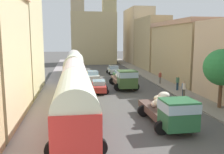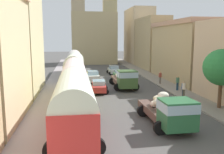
% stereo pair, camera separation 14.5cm
% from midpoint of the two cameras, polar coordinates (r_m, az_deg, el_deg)
% --- Properties ---
extents(ground_plane, '(154.00, 154.00, 0.00)m').
position_cam_midpoint_polar(ground_plane, '(36.48, -1.33, -0.81)').
color(ground_plane, '#4E4B49').
extents(sidewalk_left, '(2.50, 70.00, 0.14)m').
position_cam_midpoint_polar(sidewalk_left, '(36.28, -12.76, -0.97)').
color(sidewalk_left, '#9C9294').
rests_on(sidewalk_left, ground).
extents(sidewalk_right, '(2.50, 70.00, 0.14)m').
position_cam_midpoint_polar(sidewalk_right, '(38.05, 9.57, -0.41)').
color(sidewalk_right, gray).
rests_on(sidewalk_right, ground).
extents(building_left_2, '(5.25, 9.51, 13.78)m').
position_cam_midpoint_polar(building_left_2, '(29.59, -21.32, 9.75)').
color(building_left_2, beige).
rests_on(building_left_2, ground).
extents(building_right_2, '(4.87, 14.94, 8.50)m').
position_cam_midpoint_polar(building_right_2, '(37.48, 15.50, 5.72)').
color(building_right_2, tan).
rests_on(building_right_2, ground).
extents(building_right_3, '(4.07, 11.96, 10.05)m').
position_cam_midpoint_polar(building_right_3, '(50.85, 8.73, 7.56)').
color(building_right_3, tan).
rests_on(building_right_3, ground).
extents(building_right_4, '(4.94, 11.89, 13.07)m').
position_cam_midpoint_polar(building_right_4, '(62.69, 5.81, 9.26)').
color(building_right_4, '#C8AE88').
rests_on(building_right_4, ground).
extents(distant_church, '(10.57, 7.67, 19.01)m').
position_cam_midpoint_polar(distant_church, '(60.54, -4.36, 9.75)').
color(distant_church, tan).
rests_on(distant_church, ground).
extents(parked_bus_0, '(3.28, 8.79, 3.97)m').
position_cam_midpoint_polar(parked_bus_0, '(15.68, -8.62, -5.97)').
color(parked_bus_0, red).
rests_on(parked_bus_0, ground).
extents(parked_bus_1, '(3.23, 9.58, 3.99)m').
position_cam_midpoint_polar(parked_bus_1, '(24.49, -8.65, -0.50)').
color(parked_bus_1, gold).
rests_on(parked_bus_1, ground).
extents(parked_bus_2, '(3.44, 8.30, 4.10)m').
position_cam_midpoint_polar(parked_bus_2, '(33.39, -8.66, 2.13)').
color(parked_bus_2, beige).
rests_on(parked_bus_2, ground).
extents(parked_bus_3, '(3.40, 8.95, 3.99)m').
position_cam_midpoint_polar(parked_bus_3, '(42.35, -8.66, 3.45)').
color(parked_bus_3, yellow).
rests_on(parked_bus_3, ground).
extents(cargo_truck_0, '(3.11, 6.51, 2.30)m').
position_cam_midpoint_polar(cargo_truck_0, '(17.94, 12.72, -7.38)').
color(cargo_truck_0, '#275E38').
rests_on(cargo_truck_0, ground).
extents(cargo_truck_1, '(3.05, 6.99, 2.44)m').
position_cam_midpoint_polar(cargo_truck_1, '(30.55, 2.77, -0.35)').
color(cargo_truck_1, '#37542B').
rests_on(cargo_truck_1, ground).
extents(car_0, '(2.19, 4.00, 1.52)m').
position_cam_midpoint_polar(car_0, '(35.85, 1.79, 0.27)').
color(car_0, '#4B8F48').
rests_on(car_0, ground).
extents(car_1, '(2.25, 3.70, 1.48)m').
position_cam_midpoint_polar(car_1, '(42.70, 0.24, 1.65)').
color(car_1, silver).
rests_on(car_1, ground).
extents(car_2, '(2.29, 3.77, 1.39)m').
position_cam_midpoint_polar(car_2, '(28.58, -3.16, -2.11)').
color(car_2, '#B5302C').
rests_on(car_2, ground).
extents(car_3, '(2.32, 3.74, 1.59)m').
position_cam_midpoint_polar(car_3, '(35.11, -4.58, 0.11)').
color(car_3, silver).
rests_on(car_3, ground).
extents(pedestrian_1, '(0.47, 0.47, 1.83)m').
position_cam_midpoint_polar(pedestrian_1, '(26.54, 15.93, -2.56)').
color(pedestrian_1, '#4A463A').
rests_on(pedestrian_1, ground).
extents(pedestrian_2, '(0.54, 0.54, 1.76)m').
position_cam_midpoint_polar(pedestrian_2, '(33.81, 10.75, -0.04)').
color(pedestrian_2, slate).
rests_on(pedestrian_2, ground).
extents(pedestrian_3, '(0.55, 0.55, 1.81)m').
position_cam_midpoint_polar(pedestrian_3, '(30.05, 14.56, -1.24)').
color(pedestrian_3, '#193349').
rests_on(pedestrian_3, ground).
extents(pedestrian_4, '(0.46, 0.46, 1.75)m').
position_cam_midpoint_polar(pedestrian_4, '(26.74, 15.81, -2.61)').
color(pedestrian_4, '#1C3145').
rests_on(pedestrian_4, ground).
extents(roadside_tree_1, '(3.14, 3.14, 5.25)m').
position_cam_midpoint_polar(roadside_tree_1, '(23.39, 23.58, 1.99)').
color(roadside_tree_1, brown).
rests_on(roadside_tree_1, ground).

